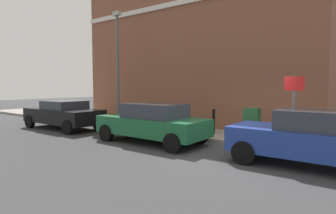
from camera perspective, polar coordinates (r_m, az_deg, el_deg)
The scene contains 10 objects.
ground at distance 9.12m, azimuth 14.23°, elevation -9.24°, with size 80.00×80.00×0.00m, color #38383A.
sidewalk at distance 14.06m, azimuth -5.46°, elevation -4.00°, with size 2.28×30.00×0.15m, color gray.
corner_building at distance 16.69m, azimuth 8.00°, elevation 13.27°, with size 6.12×13.26×9.41m.
car_blue at distance 8.15m, azimuth 27.94°, elevation -5.75°, with size 1.87×4.30×1.50m.
car_green at distance 10.35m, azimuth -3.19°, elevation -3.16°, with size 1.89×4.26×1.48m.
car_black at distance 14.58m, azimuth -20.67°, elevation -1.36°, with size 1.96×4.38×1.40m.
utility_cabinet at distance 10.81m, azimuth 16.83°, elevation -3.48°, with size 0.46×0.61×1.15m.
bollard_near_cabinet at distance 11.56m, azimuth 9.36°, elevation -2.72°, with size 0.14×0.14×1.04m.
street_sign at distance 9.63m, azimuth 24.45°, elevation 1.22°, with size 0.08×0.60×2.30m.
lamppost at distance 14.64m, azimuth -10.31°, elevation 8.95°, with size 0.20×0.44×5.72m.
Camera 1 is at (-8.18, -3.41, 2.14)m, focal length 29.65 mm.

